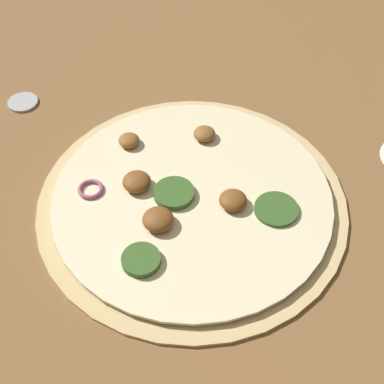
% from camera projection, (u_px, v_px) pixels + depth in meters
% --- Properties ---
extents(ground_plane, '(3.00, 3.00, 0.00)m').
position_uv_depth(ground_plane, '(192.00, 203.00, 0.61)').
color(ground_plane, brown).
extents(pizza, '(0.35, 0.35, 0.03)m').
position_uv_depth(pizza, '(191.00, 199.00, 0.60)').
color(pizza, '#D6B77A').
rests_on(pizza, ground_plane).
extents(loose_cap, '(0.04, 0.04, 0.01)m').
position_uv_depth(loose_cap, '(23.00, 101.00, 0.72)').
color(loose_cap, '#B2B2B7').
rests_on(loose_cap, ground_plane).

